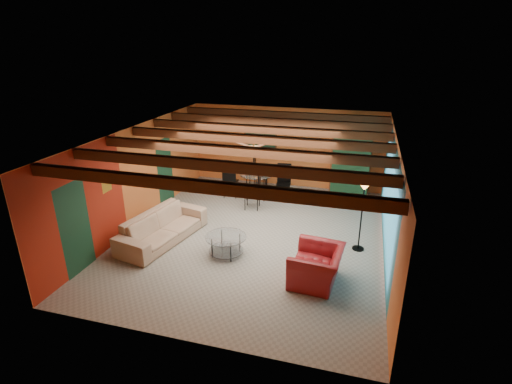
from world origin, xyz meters
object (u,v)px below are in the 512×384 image
(armchair, at_px, (317,266))
(vase, at_px, (257,161))
(sofa, at_px, (163,227))
(dining_table, at_px, (257,181))
(coffee_table, at_px, (226,245))
(floor_lamp, at_px, (361,216))
(armoire, at_px, (351,164))
(potted_plant, at_px, (354,125))

(armchair, distance_m, vase, 4.94)
(armchair, height_order, vase, vase)
(sofa, bearing_deg, vase, -12.57)
(armchair, bearing_deg, dining_table, -144.90)
(coffee_table, bearing_deg, sofa, 172.07)
(sofa, distance_m, vase, 3.83)
(floor_lamp, bearing_deg, coffee_table, -159.73)
(sofa, height_order, vase, vase)
(dining_table, relative_size, armoire, 1.08)
(potted_plant, height_order, vase, potted_plant)
(armoire, xyz_separation_m, floor_lamp, (0.45, -3.69, -0.14))
(coffee_table, height_order, floor_lamp, floor_lamp)
(armchair, bearing_deg, armoire, -179.31)
(sofa, distance_m, floor_lamp, 4.91)
(dining_table, relative_size, vase, 10.78)
(armoire, height_order, vase, armoire)
(coffee_table, height_order, vase, vase)
(floor_lamp, bearing_deg, armchair, -116.33)
(armchair, xyz_separation_m, armoire, (0.37, 5.34, 0.64))
(armchair, height_order, floor_lamp, floor_lamp)
(sofa, bearing_deg, dining_table, -12.57)
(armchair, relative_size, armoire, 0.57)
(dining_table, height_order, armoire, armoire)
(dining_table, xyz_separation_m, armoire, (2.83, 1.15, 0.45))
(dining_table, relative_size, potted_plant, 4.66)
(vase, bearing_deg, potted_plant, 22.07)
(armchair, xyz_separation_m, coffee_table, (-2.20, 0.54, -0.13))
(armoire, relative_size, floor_lamp, 1.15)
(sofa, xyz_separation_m, vase, (1.52, 3.41, 0.88))
(potted_plant, bearing_deg, armoire, 0.00)
(floor_lamp, distance_m, potted_plant, 3.97)
(floor_lamp, relative_size, vase, 8.66)
(sofa, xyz_separation_m, floor_lamp, (4.81, 0.87, 0.52))
(coffee_table, height_order, armoire, armoire)
(vase, bearing_deg, floor_lamp, -37.72)
(armoire, distance_m, potted_plant, 1.26)
(dining_table, bearing_deg, sofa, -114.08)
(sofa, height_order, floor_lamp, floor_lamp)
(dining_table, xyz_separation_m, floor_lamp, (3.28, -2.54, 0.31))
(dining_table, bearing_deg, armchair, -59.52)
(coffee_table, relative_size, dining_table, 0.44)
(sofa, height_order, potted_plant, potted_plant)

